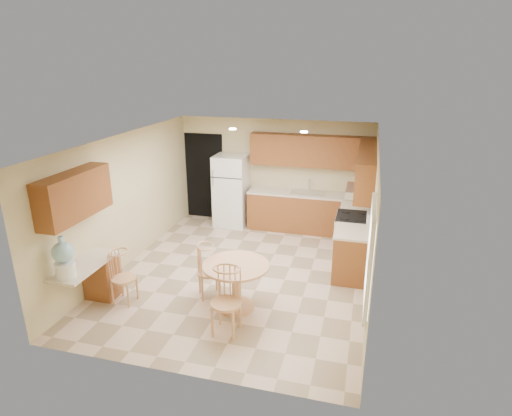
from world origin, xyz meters
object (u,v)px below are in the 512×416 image
(refrigerator, at_px, (231,191))
(water_crock, at_px, (64,259))
(dining_table, at_px, (236,280))
(chair_desk, at_px, (120,275))
(stove, at_px, (352,237))
(chair_table_a, at_px, (207,268))
(chair_table_b, at_px, (224,299))

(refrigerator, xyz_separation_m, water_crock, (-1.05, -4.52, 0.22))
(refrigerator, height_order, dining_table, refrigerator)
(refrigerator, distance_m, water_crock, 4.65)
(dining_table, height_order, chair_desk, chair_desk)
(chair_desk, bearing_deg, refrigerator, 171.17)
(stove, xyz_separation_m, chair_desk, (-3.47, -2.66, 0.07))
(dining_table, bearing_deg, water_crock, -155.95)
(dining_table, distance_m, water_crock, 2.54)
(stove, bearing_deg, chair_table_a, -136.09)
(stove, bearing_deg, refrigerator, 157.01)
(refrigerator, height_order, chair_desk, refrigerator)
(chair_table_a, bearing_deg, stove, 103.04)
(chair_table_a, height_order, water_crock, water_crock)
(chair_table_a, distance_m, chair_desk, 1.37)
(chair_desk, bearing_deg, stove, 127.39)
(chair_table_a, bearing_deg, dining_table, 42.67)
(refrigerator, relative_size, water_crock, 2.64)
(chair_desk, height_order, water_crock, water_crock)
(stove, height_order, chair_table_b, stove)
(dining_table, xyz_separation_m, chair_desk, (-1.82, -0.37, 0.03))
(refrigerator, height_order, stove, refrigerator)
(dining_table, height_order, chair_table_b, chair_table_b)
(stove, relative_size, chair_table_a, 1.19)
(refrigerator, height_order, chair_table_a, refrigerator)
(refrigerator, distance_m, chair_desk, 3.94)
(chair_table_a, distance_m, water_crock, 2.14)
(chair_table_a, xyz_separation_m, chair_desk, (-1.27, -0.53, -0.02))
(chair_desk, bearing_deg, chair_table_a, 112.78)
(water_crock, bearing_deg, chair_table_a, 34.36)
(chair_table_a, height_order, chair_table_b, chair_table_b)
(water_crock, bearing_deg, chair_table_b, 6.54)
(stove, relative_size, chair_table_b, 1.09)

